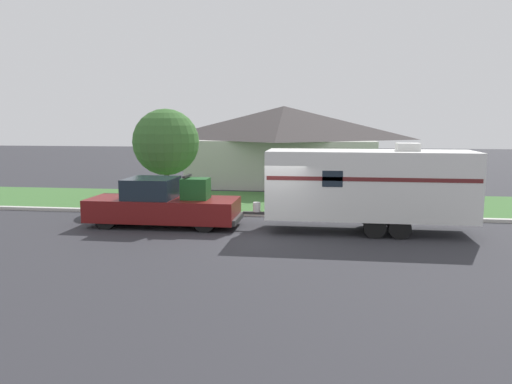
% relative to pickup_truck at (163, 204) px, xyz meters
% --- Properties ---
extents(ground_plane, '(120.00, 120.00, 0.00)m').
position_rel_pickup_truck_xyz_m(ground_plane, '(4.30, -1.24, -0.84)').
color(ground_plane, '#2D2D33').
extents(curb_strip, '(80.00, 0.30, 0.14)m').
position_rel_pickup_truck_xyz_m(curb_strip, '(4.30, 2.51, -0.77)').
color(curb_strip, beige).
rests_on(curb_strip, ground_plane).
extents(lawn_strip, '(80.00, 7.00, 0.03)m').
position_rel_pickup_truck_xyz_m(lawn_strip, '(4.30, 6.16, -0.83)').
color(lawn_strip, '#3D6B33').
rests_on(lawn_strip, ground_plane).
extents(house_across_street, '(12.20, 8.40, 5.00)m').
position_rel_pickup_truck_xyz_m(house_across_street, '(3.49, 14.17, 1.75)').
color(house_across_street, '#B2B2A8').
rests_on(house_across_street, ground_plane).
extents(pickup_truck, '(5.88, 2.08, 2.00)m').
position_rel_pickup_truck_xyz_m(pickup_truck, '(0.00, 0.00, 0.00)').
color(pickup_truck, black).
rests_on(pickup_truck, ground_plane).
extents(travel_trailer, '(8.31, 2.28, 3.26)m').
position_rel_pickup_truck_xyz_m(travel_trailer, '(7.79, -0.00, 0.91)').
color(travel_trailer, black).
rests_on(travel_trailer, ground_plane).
extents(mailbox, '(0.48, 0.20, 1.25)m').
position_rel_pickup_truck_xyz_m(mailbox, '(5.38, 3.33, 0.12)').
color(mailbox, brown).
rests_on(mailbox, ground_plane).
extents(tree_in_yard, '(3.19, 3.19, 4.63)m').
position_rel_pickup_truck_xyz_m(tree_in_yard, '(-1.42, 4.89, 2.19)').
color(tree_in_yard, brown).
rests_on(tree_in_yard, ground_plane).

